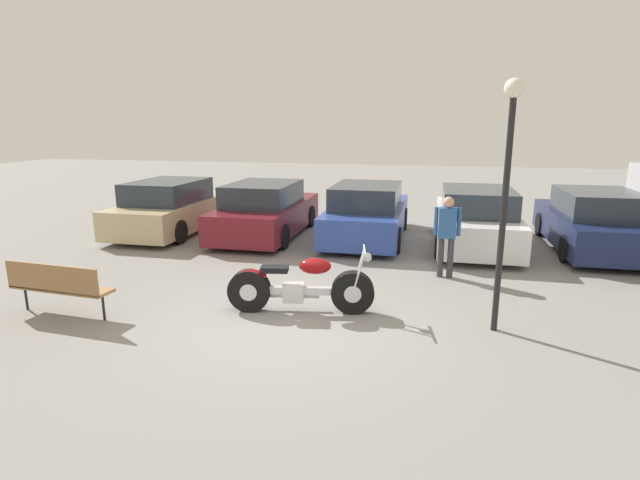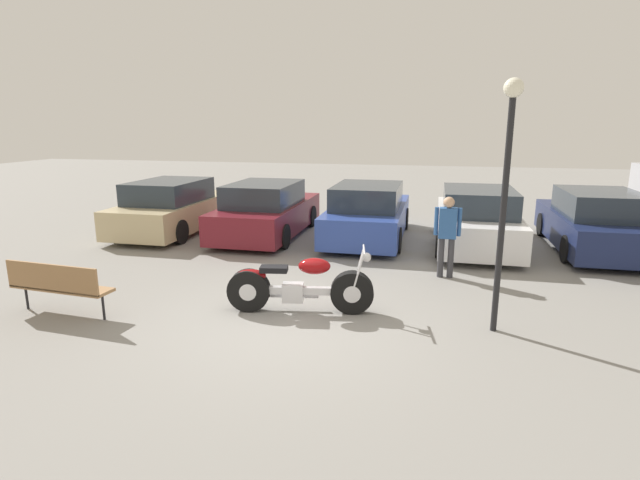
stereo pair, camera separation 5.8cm
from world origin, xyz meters
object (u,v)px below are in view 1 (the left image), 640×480
at_px(parked_car_champagne, 172,208).
at_px(parked_car_maroon, 266,211).
at_px(lamp_post, 508,166).
at_px(parked_car_blue, 367,214).
at_px(parked_car_navy, 594,223).
at_px(person_standing, 447,230).
at_px(park_bench, 57,284).
at_px(parked_car_white, 476,220).
at_px(motorcycle, 299,287).

bearing_deg(parked_car_champagne, parked_car_maroon, 1.62).
xyz_separation_m(parked_car_champagne, lamp_post, (8.11, -5.26, 1.76)).
relative_size(parked_car_champagne, parked_car_blue, 1.00).
bearing_deg(parked_car_navy, parked_car_champagne, -178.51).
bearing_deg(parked_car_blue, person_standing, -56.94).
relative_size(parked_car_maroon, park_bench, 2.54).
bearing_deg(park_bench, parked_car_navy, 34.35).
bearing_deg(parked_car_blue, parked_car_navy, -0.15).
bearing_deg(parked_car_white, motorcycle, -120.72).
height_order(parked_car_maroon, parked_car_blue, same).
distance_m(parked_car_blue, parked_car_navy, 5.47).
distance_m(parked_car_white, parked_car_navy, 2.74).
distance_m(parked_car_champagne, parked_car_white, 8.21).
relative_size(parked_car_navy, person_standing, 2.77).
height_order(parked_car_champagne, parked_car_blue, same).
relative_size(parked_car_navy, lamp_post, 1.25).
relative_size(parked_car_champagne, parked_car_navy, 1.00).
distance_m(parked_car_white, person_standing, 2.92).
xyz_separation_m(parked_car_champagne, parked_car_white, (8.21, 0.08, 0.00)).
bearing_deg(park_bench, parked_car_maroon, 78.15).
relative_size(lamp_post, person_standing, 2.22).
distance_m(parked_car_champagne, person_standing, 7.92).
height_order(parked_car_white, person_standing, person_standing).
height_order(parked_car_blue, parked_car_navy, same).
distance_m(parked_car_blue, park_bench, 7.69).
bearing_deg(parked_car_maroon, park_bench, -101.85).
relative_size(parked_car_maroon, lamp_post, 1.25).
relative_size(motorcycle, parked_car_blue, 0.53).
height_order(parked_car_white, lamp_post, lamp_post).
distance_m(motorcycle, person_standing, 3.46).
xyz_separation_m(parked_car_maroon, parked_car_navy, (8.21, 0.21, 0.00)).
xyz_separation_m(park_bench, lamp_post, (6.70, 0.97, 1.89)).
relative_size(park_bench, lamp_post, 0.49).
height_order(lamp_post, person_standing, lamp_post).
height_order(parked_car_maroon, lamp_post, lamp_post).
relative_size(motorcycle, parked_car_maroon, 0.53).
bearing_deg(person_standing, parked_car_champagne, 159.92).
distance_m(parked_car_white, park_bench, 9.28).
height_order(parked_car_champagne, park_bench, parked_car_champagne).
height_order(parked_car_blue, parked_car_white, same).
height_order(parked_car_maroon, parked_car_navy, same).
bearing_deg(parked_car_navy, motorcycle, -137.00).
height_order(parked_car_champagne, parked_car_white, same).
relative_size(parked_car_blue, lamp_post, 1.25).
relative_size(motorcycle, parked_car_champagne, 0.53).
bearing_deg(parked_car_blue, parked_car_maroon, -175.37).
bearing_deg(parked_car_champagne, person_standing, -20.08).
xyz_separation_m(parked_car_champagne, parked_car_navy, (10.95, 0.28, 0.00)).
xyz_separation_m(parked_car_maroon, parked_car_blue, (2.74, 0.22, 0.00)).
bearing_deg(person_standing, motorcycle, -133.70).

